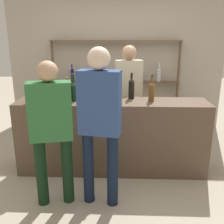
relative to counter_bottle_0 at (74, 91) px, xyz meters
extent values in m
plane|color=#B2A893|center=(0.50, 0.00, -1.13)|extent=(16.00, 16.00, 0.00)
cube|color=brown|center=(0.50, 0.00, -0.63)|extent=(2.53, 0.51, 0.99)
cube|color=#B2A899|center=(0.50, 1.85, 0.27)|extent=(4.13, 0.12, 2.80)
cylinder|color=brown|center=(-0.70, 1.67, -0.27)|extent=(0.05, 0.05, 1.72)
cylinder|color=brown|center=(1.70, 1.67, -0.27)|extent=(0.05, 0.05, 1.72)
cube|color=brown|center=(0.50, 1.67, 0.59)|extent=(2.44, 0.18, 0.02)
cube|color=brown|center=(0.50, 1.67, -0.18)|extent=(2.44, 0.18, 0.02)
cylinder|color=#0F1956|center=(-0.33, 1.67, -0.06)|extent=(0.06, 0.06, 0.22)
cone|color=#0F1956|center=(-0.33, 1.67, 0.06)|extent=(0.06, 0.06, 0.03)
cylinder|color=#0F1956|center=(-0.33, 1.67, 0.11)|extent=(0.02, 0.02, 0.08)
cylinder|color=gold|center=(-0.33, 1.67, 0.16)|extent=(0.03, 0.03, 0.01)
cylinder|color=black|center=(0.08, 1.67, -0.07)|extent=(0.06, 0.06, 0.20)
cone|color=black|center=(0.08, 1.67, 0.04)|extent=(0.06, 0.06, 0.03)
cylinder|color=black|center=(0.08, 1.67, 0.10)|extent=(0.02, 0.02, 0.09)
cylinder|color=#232328|center=(0.08, 1.67, 0.16)|extent=(0.03, 0.03, 0.01)
cylinder|color=silver|center=(0.50, 1.67, -0.07)|extent=(0.07, 0.07, 0.20)
cone|color=silver|center=(0.50, 1.67, 0.05)|extent=(0.07, 0.07, 0.03)
cylinder|color=silver|center=(0.50, 1.67, 0.11)|extent=(0.03, 0.03, 0.10)
cylinder|color=gold|center=(0.50, 1.67, 0.17)|extent=(0.03, 0.03, 0.01)
cylinder|color=#0F1956|center=(0.92, 1.67, -0.07)|extent=(0.07, 0.07, 0.20)
cone|color=#0F1956|center=(0.92, 1.67, 0.04)|extent=(0.07, 0.07, 0.03)
cylinder|color=#0F1956|center=(0.92, 1.67, 0.10)|extent=(0.03, 0.03, 0.09)
cylinder|color=gold|center=(0.92, 1.67, 0.16)|extent=(0.03, 0.03, 0.01)
cylinder|color=silver|center=(1.33, 1.67, -0.06)|extent=(0.08, 0.08, 0.22)
cone|color=silver|center=(1.33, 1.67, 0.07)|extent=(0.08, 0.08, 0.03)
cylinder|color=silver|center=(1.33, 1.67, 0.14)|extent=(0.03, 0.03, 0.09)
cylinder|color=gold|center=(1.33, 1.67, 0.19)|extent=(0.03, 0.03, 0.01)
cylinder|color=black|center=(0.00, 0.00, -0.03)|extent=(0.09, 0.09, 0.21)
cone|color=black|center=(0.00, 0.00, 0.09)|extent=(0.09, 0.09, 0.04)
cylinder|color=black|center=(0.00, 0.00, 0.16)|extent=(0.03, 0.03, 0.10)
cylinder|color=maroon|center=(0.00, 0.00, 0.22)|extent=(0.03, 0.03, 0.01)
cylinder|color=black|center=(0.76, 0.15, -0.02)|extent=(0.08, 0.08, 0.24)
cone|color=black|center=(0.76, 0.15, 0.12)|extent=(0.08, 0.08, 0.04)
cylinder|color=black|center=(0.76, 0.15, 0.18)|extent=(0.03, 0.03, 0.08)
cylinder|color=gold|center=(0.76, 0.15, 0.22)|extent=(0.03, 0.03, 0.01)
cylinder|color=brown|center=(1.01, 0.02, -0.03)|extent=(0.07, 0.07, 0.22)
cone|color=brown|center=(1.01, 0.02, 0.10)|extent=(0.07, 0.07, 0.03)
cylinder|color=brown|center=(1.01, 0.02, 0.16)|extent=(0.03, 0.03, 0.08)
cylinder|color=black|center=(1.01, 0.02, 0.20)|extent=(0.03, 0.03, 0.01)
cylinder|color=brown|center=(-0.07, -0.07, -0.04)|extent=(0.07, 0.07, 0.19)
cone|color=brown|center=(-0.07, -0.07, 0.07)|extent=(0.07, 0.07, 0.03)
cylinder|color=brown|center=(-0.07, -0.07, 0.13)|extent=(0.03, 0.03, 0.08)
cylinder|color=gold|center=(-0.07, -0.07, 0.18)|extent=(0.03, 0.03, 0.01)
cylinder|color=black|center=(0.33, 0.15, -0.03)|extent=(0.08, 0.08, 0.22)
cone|color=black|center=(0.33, 0.15, 0.10)|extent=(0.08, 0.08, 0.03)
cylinder|color=black|center=(0.33, 0.15, 0.16)|extent=(0.03, 0.03, 0.08)
cylinder|color=maroon|center=(0.33, 0.15, 0.21)|extent=(0.03, 0.03, 0.01)
cylinder|color=black|center=(0.51, -0.08, -0.03)|extent=(0.08, 0.08, 0.21)
cone|color=black|center=(0.51, -0.08, 0.09)|extent=(0.08, 0.08, 0.04)
cylinder|color=black|center=(0.51, -0.08, 0.16)|extent=(0.03, 0.03, 0.10)
cylinder|color=gold|center=(0.51, -0.08, 0.22)|extent=(0.03, 0.03, 0.01)
cylinder|color=black|center=(-0.46, -0.05, -0.02)|extent=(0.19, 0.19, 0.23)
cylinder|color=black|center=(-0.46, -0.05, 0.10)|extent=(0.20, 0.20, 0.01)
cylinder|color=#575347|center=(0.61, 0.67, -0.72)|extent=(0.11, 0.11, 0.81)
cylinder|color=#575347|center=(0.86, 0.73, -0.72)|extent=(0.11, 0.11, 0.81)
cube|color=beige|center=(0.73, 0.70, 0.01)|extent=(0.43, 0.27, 0.64)
sphere|color=tan|center=(0.73, 0.70, 0.44)|extent=(0.22, 0.22, 0.22)
cylinder|color=#121C33|center=(0.54, -0.79, -0.71)|extent=(0.12, 0.12, 0.84)
cylinder|color=#121C33|center=(0.27, -0.74, -0.71)|extent=(0.12, 0.12, 0.84)
cube|color=navy|center=(0.40, -0.77, 0.04)|extent=(0.45, 0.26, 0.66)
sphere|color=beige|center=(0.40, -0.77, 0.48)|extent=(0.23, 0.23, 0.23)
cylinder|color=black|center=(0.03, -0.75, -0.74)|extent=(0.12, 0.12, 0.77)
cylinder|color=black|center=(-0.24, -0.81, -0.74)|extent=(0.12, 0.12, 0.77)
cube|color=#2D6B38|center=(-0.10, -0.78, -0.05)|extent=(0.47, 0.28, 0.61)
sphere|color=tan|center=(-0.10, -0.78, 0.36)|extent=(0.21, 0.21, 0.21)
camera|label=1|loc=(0.63, -3.33, 0.72)|focal=42.00mm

